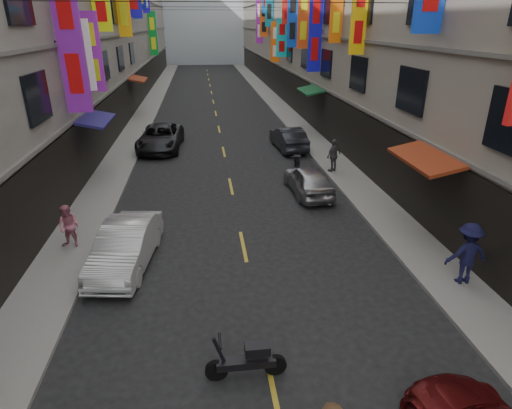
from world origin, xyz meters
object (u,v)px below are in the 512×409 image
object	(u,v)px
scooter_far_right	(296,165)
car_right_mid	(308,180)
pedestrian_lfar	(69,226)
car_left_mid	(126,246)
car_right_far	(288,138)
pedestrian_rfar	(334,155)
scooter_crossing	(247,361)
pedestrian_rnear	(467,253)
car_left_far	(161,137)

from	to	relation	value
scooter_far_right	car_right_mid	distance (m)	2.93
car_right_mid	pedestrian_lfar	size ratio (longest dim) A/B	2.55
scooter_far_right	car_left_mid	distance (m)	11.11
car_left_mid	car_right_far	size ratio (longest dim) A/B	1.01
car_right_far	scooter_far_right	bearing A→B (deg)	79.36
car_left_mid	car_right_mid	size ratio (longest dim) A/B	1.09
car_right_far	pedestrian_rfar	size ratio (longest dim) A/B	2.46
scooter_crossing	car_right_mid	world-z (taller)	car_right_mid
scooter_crossing	car_left_mid	world-z (taller)	car_left_mid
car_right_far	pedestrian_lfar	bearing A→B (deg)	44.83
scooter_far_right	pedestrian_rfar	bearing A→B (deg)	-171.54
pedestrian_rnear	pedestrian_rfar	world-z (taller)	pedestrian_rnear
car_right_mid	car_right_far	bearing A→B (deg)	-97.50
scooter_far_right	pedestrian_lfar	distance (m)	11.74
car_left_mid	scooter_far_right	bearing A→B (deg)	56.45
car_left_far	car_right_mid	world-z (taller)	car_left_far
scooter_far_right	pedestrian_lfar	world-z (taller)	pedestrian_lfar
scooter_far_right	scooter_crossing	bearing A→B (deg)	90.09
car_right_mid	car_right_far	xyz separation A→B (m)	(0.57, 7.49, 0.03)
scooter_crossing	car_right_mid	distance (m)	11.30
pedestrian_lfar	car_right_mid	bearing A→B (deg)	38.34
car_left_mid	car_left_far	world-z (taller)	car_left_far
scooter_crossing	pedestrian_rfar	xyz separation A→B (m)	(5.90, 13.24, 0.53)
pedestrian_lfar	pedestrian_rnear	size ratio (longest dim) A/B	0.80
car_right_far	pedestrian_rnear	distance (m)	15.47
car_right_mid	pedestrian_rnear	size ratio (longest dim) A/B	2.05
scooter_crossing	pedestrian_lfar	distance (m)	8.45
scooter_far_right	pedestrian_rnear	size ratio (longest dim) A/B	0.92
pedestrian_lfar	pedestrian_rfar	bearing A→B (deg)	45.47
scooter_crossing	pedestrian_rfar	size ratio (longest dim) A/B	1.06
pedestrian_lfar	pedestrian_rnear	bearing A→B (deg)	-2.52
pedestrian_rnear	pedestrian_rfar	size ratio (longest dim) A/B	1.12
car_right_far	pedestrian_rnear	size ratio (longest dim) A/B	2.20
car_right_mid	pedestrian_rnear	bearing A→B (deg)	106.54
pedestrian_rfar	pedestrian_rnear	bearing A→B (deg)	60.46
car_left_far	pedestrian_rnear	world-z (taller)	pedestrian_rnear
car_left_mid	car_left_far	size ratio (longest dim) A/B	0.80
scooter_far_right	car_right_mid	size ratio (longest dim) A/B	0.45
car_left_mid	scooter_crossing	bearing A→B (deg)	-49.33
scooter_far_right	car_right_far	world-z (taller)	car_right_far
car_left_far	pedestrian_rfar	size ratio (longest dim) A/B	3.11
car_left_far	pedestrian_rnear	distance (m)	19.14
scooter_far_right	car_left_far	size ratio (longest dim) A/B	0.33
car_left_far	car_right_far	distance (m)	7.86
scooter_crossing	pedestrian_rnear	size ratio (longest dim) A/B	0.95
car_left_mid	car_right_far	distance (m)	15.08
pedestrian_lfar	car_left_mid	bearing A→B (deg)	-17.94
car_right_mid	pedestrian_rnear	world-z (taller)	pedestrian_rnear
car_right_mid	car_right_far	distance (m)	7.51
car_left_far	car_right_mid	bearing A→B (deg)	-45.60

